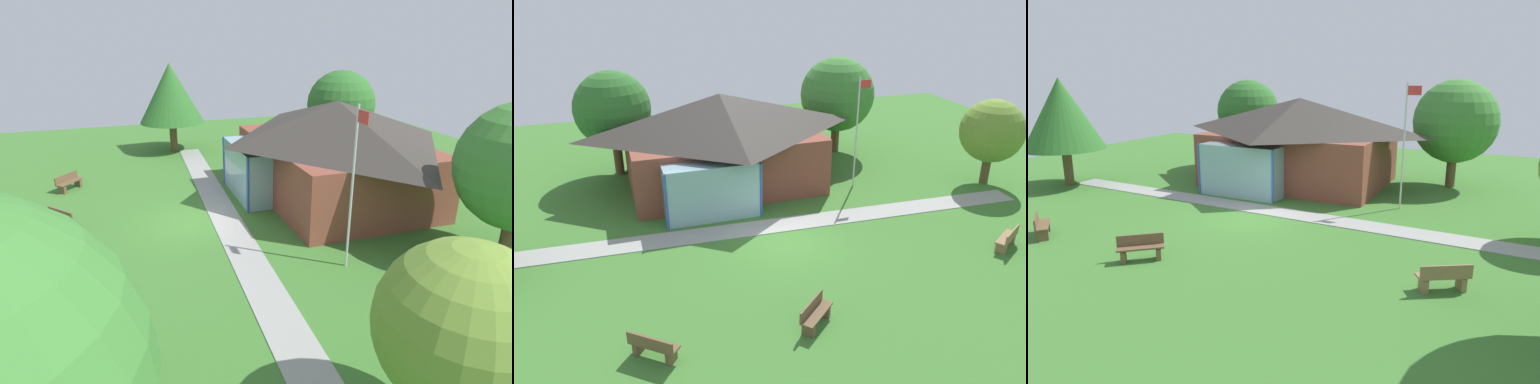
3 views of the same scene
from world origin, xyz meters
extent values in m
plane|color=#3D752D|center=(0.00, 0.00, 0.00)|extent=(44.00, 44.00, 0.00)
cube|color=brown|center=(-0.95, 7.05, 1.42)|extent=(9.33, 6.81, 2.85)
pyramid|color=#38332D|center=(-0.95, 7.05, 3.77)|extent=(10.33, 7.81, 1.85)
cube|color=#8CB2BF|center=(-2.35, 3.05, 1.28)|extent=(4.20, 1.20, 2.56)
cylinder|color=#3359B2|center=(-4.45, 2.45, 1.28)|extent=(0.12, 0.12, 2.56)
cylinder|color=#3359B2|center=(-0.25, 2.45, 1.28)|extent=(0.12, 0.12, 2.56)
cube|color=#999993|center=(0.00, 1.34, 0.01)|extent=(24.08, 2.31, 0.03)
cylinder|color=silver|center=(5.32, 4.30, 2.81)|extent=(0.08, 0.08, 5.62)
cube|color=red|center=(5.62, 4.30, 5.27)|extent=(0.60, 0.02, 0.40)
cube|color=olive|center=(8.20, -3.40, 0.45)|extent=(1.51, 1.15, 0.06)
cube|color=olive|center=(7.73, -3.68, 0.20)|extent=(0.34, 0.43, 0.39)
cube|color=olive|center=(8.68, -3.11, 0.20)|extent=(0.34, 0.43, 0.39)
cube|color=olive|center=(8.30, -3.56, 0.66)|extent=(1.31, 0.83, 0.36)
cube|color=brown|center=(-0.97, -5.51, 0.45)|extent=(1.42, 1.31, 0.06)
cube|color=brown|center=(-0.55, -5.15, 0.20)|extent=(0.38, 0.41, 0.39)
cube|color=brown|center=(-1.38, -5.87, 0.20)|extent=(0.38, 0.41, 0.39)
cube|color=brown|center=(-1.09, -5.37, 0.66)|extent=(1.17, 1.03, 0.36)
cube|color=brown|center=(-5.95, -5.36, 0.45)|extent=(1.43, 1.30, 0.06)
cube|color=brown|center=(-6.38, -5.00, 0.20)|extent=(0.38, 0.41, 0.39)
cube|color=brown|center=(-5.53, -5.71, 0.20)|extent=(0.38, 0.41, 0.39)
cube|color=brown|center=(-6.07, -5.50, 0.66)|extent=(1.19, 1.01, 0.36)
cylinder|color=brown|center=(-12.11, 0.88, 1.00)|extent=(0.49, 0.49, 1.99)
cone|color=#2D6B28|center=(-12.11, 0.88, 3.90)|extent=(4.23, 4.23, 3.81)
cylinder|color=brown|center=(-6.01, 10.06, 1.05)|extent=(0.48, 0.48, 2.09)
sphere|color=#2D6B28|center=(-6.01, 10.06, 3.60)|extent=(4.01, 4.01, 4.01)
cylinder|color=brown|center=(6.82, 9.76, 0.94)|extent=(0.50, 0.50, 1.89)
sphere|color=#3D7F33|center=(6.82, 9.76, 3.53)|extent=(4.37, 4.37, 4.37)
camera|label=1|loc=(16.93, -2.86, 7.71)|focal=30.31mm
camera|label=2|loc=(-6.49, -17.40, 10.24)|focal=35.72mm
camera|label=3|loc=(9.42, -16.01, 5.93)|focal=32.11mm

